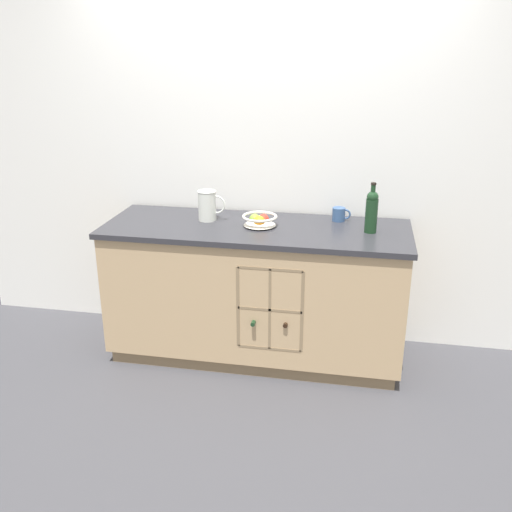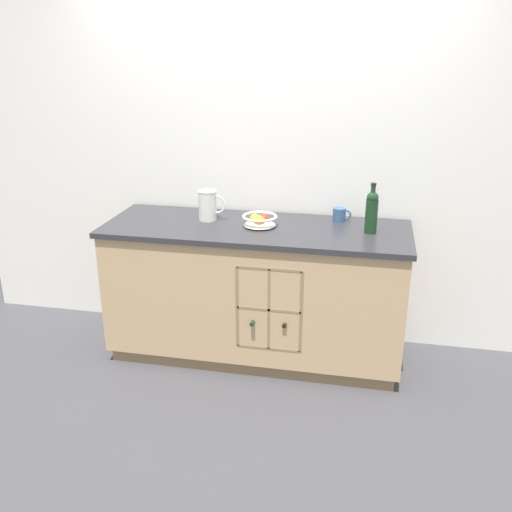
% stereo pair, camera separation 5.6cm
% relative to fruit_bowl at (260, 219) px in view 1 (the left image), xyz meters
% --- Properties ---
extents(ground_plane, '(14.00, 14.00, 0.00)m').
position_rel_fruit_bowl_xyz_m(ground_plane, '(-0.02, -0.01, -0.96)').
color(ground_plane, '#424247').
extents(back_wall, '(4.40, 0.06, 2.55)m').
position_rel_fruit_bowl_xyz_m(back_wall, '(-0.02, 0.39, 0.31)').
color(back_wall, white).
rests_on(back_wall, ground_plane).
extents(kitchen_island, '(1.96, 0.71, 0.92)m').
position_rel_fruit_bowl_xyz_m(kitchen_island, '(-0.02, -0.01, -0.50)').
color(kitchen_island, '#8B7354').
rests_on(kitchen_island, ground_plane).
extents(fruit_bowl, '(0.23, 0.23, 0.08)m').
position_rel_fruit_bowl_xyz_m(fruit_bowl, '(0.00, 0.00, 0.00)').
color(fruit_bowl, silver).
rests_on(fruit_bowl, kitchen_island).
extents(white_pitcher, '(0.18, 0.12, 0.20)m').
position_rel_fruit_bowl_xyz_m(white_pitcher, '(-0.36, 0.07, 0.06)').
color(white_pitcher, silver).
rests_on(white_pitcher, kitchen_island).
extents(ceramic_mug, '(0.12, 0.08, 0.09)m').
position_rel_fruit_bowl_xyz_m(ceramic_mug, '(0.49, 0.22, -0.00)').
color(ceramic_mug, '#385684').
rests_on(ceramic_mug, kitchen_island).
extents(standing_wine_bottle, '(0.08, 0.08, 0.31)m').
position_rel_fruit_bowl_xyz_m(standing_wine_bottle, '(0.69, 0.01, 0.09)').
color(standing_wine_bottle, '#19381E').
rests_on(standing_wine_bottle, kitchen_island).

